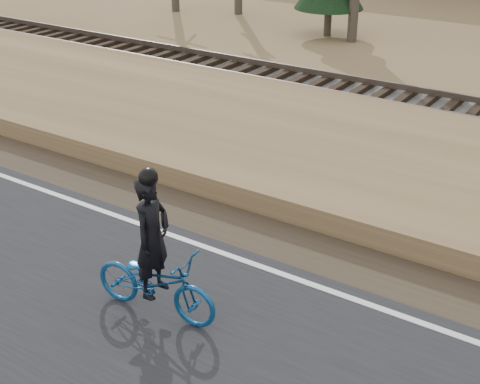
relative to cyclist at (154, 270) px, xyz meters
The scene contains 7 objects.
ground 3.17m from the cyclist, 147.88° to the left, with size 120.00×120.00×0.00m, color #9A774E.
edge_line 3.26m from the cyclist, 144.83° to the left, with size 120.00×0.12×0.01m, color silver.
shoulder 3.92m from the cyclist, 132.58° to the left, with size 120.00×1.60×0.04m, color #473A2B.
embankment 6.41m from the cyclist, 114.06° to the left, with size 120.00×5.00×0.44m, color #9A774E.
ballast 10.00m from the cyclist, 105.13° to the left, with size 120.00×3.00×0.45m, color slate.
railroad 9.99m from the cyclist, 105.13° to the left, with size 120.00×2.40×0.29m.
cyclist is the anchor object (origin of this frame).
Camera 1 is at (7.91, -7.49, 5.78)m, focal length 50.00 mm.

